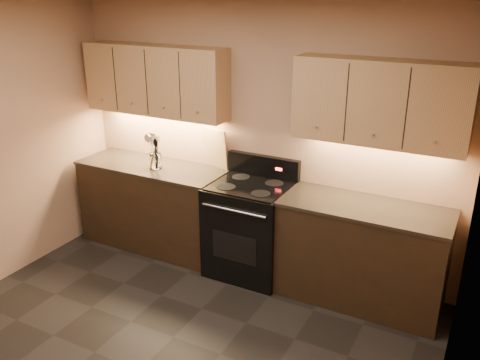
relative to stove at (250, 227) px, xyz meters
name	(u,v)px	position (x,y,z in m)	size (l,w,h in m)	color
ceiling	(107,4)	(-0.08, -1.68, 2.12)	(4.00, 4.00, 0.00)	silver
wall_back	(258,138)	(-0.08, 0.32, 0.82)	(4.00, 0.04, 2.60)	tan
wall_right	(449,294)	(1.92, -1.68, 0.82)	(0.04, 4.00, 2.60)	tan
counter_left	(154,205)	(-1.18, 0.02, -0.01)	(1.62, 0.62, 0.93)	black
counter_right	(361,254)	(1.10, 0.02, -0.01)	(1.46, 0.62, 0.93)	black
stove	(250,227)	(0.00, 0.00, 0.00)	(0.76, 0.68, 1.14)	black
upper_cab_left	(155,80)	(-1.18, 0.17, 1.32)	(1.60, 0.30, 0.70)	tan
upper_cab_right	(380,103)	(1.10, 0.17, 1.32)	(1.44, 0.30, 0.70)	tan
outlet_plate	(152,138)	(-1.38, 0.31, 0.64)	(0.09, 0.01, 0.12)	#B2B5BA
utensil_crock	(156,161)	(-1.08, -0.04, 0.53)	(0.16, 0.16, 0.16)	white
cutting_board	(215,148)	(-0.56, 0.29, 0.66)	(0.33, 0.02, 0.41)	tan
wooden_spoon	(152,152)	(-1.12, -0.05, 0.62)	(0.06, 0.06, 0.31)	tan
black_spoon	(155,152)	(-1.10, -0.02, 0.62)	(0.06, 0.06, 0.31)	black
black_turner	(156,152)	(-1.06, -0.05, 0.63)	(0.08, 0.08, 0.33)	black
steel_spatula	(158,151)	(-1.06, -0.03, 0.63)	(0.08, 0.08, 0.33)	silver
steel_skimmer	(157,152)	(-1.05, -0.04, 0.64)	(0.09, 0.09, 0.34)	silver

